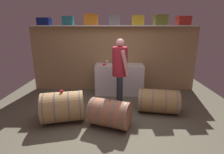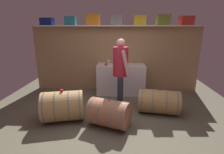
{
  "view_description": "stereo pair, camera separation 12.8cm",
  "coord_description": "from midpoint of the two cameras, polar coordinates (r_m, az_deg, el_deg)",
  "views": [
    {
      "loc": [
        0.04,
        -3.25,
        1.95
      ],
      "look_at": [
        -0.02,
        0.4,
        0.92
      ],
      "focal_mm": 28.26,
      "sensor_mm": 36.0,
      "label": 1
    },
    {
      "loc": [
        0.17,
        -3.24,
        1.95
      ],
      "look_at": [
        -0.02,
        0.4,
        0.92
      ],
      "focal_mm": 28.26,
      "sensor_mm": 36.0,
      "label": 2
    }
  ],
  "objects": [
    {
      "name": "ground_plane",
      "position": [
        4.28,
        1.3,
        -11.55
      ],
      "size": [
        6.28,
        7.64,
        0.02
      ],
      "primitive_type": "cube",
      "color": "#5D5A48"
    },
    {
      "name": "wine_glass",
      "position": [
        5.26,
        -0.31,
        5.08
      ],
      "size": [
        0.08,
        0.08,
        0.13
      ],
      "color": "white",
      "rests_on": "work_cabinet"
    },
    {
      "name": "back_wall_panel",
      "position": [
        5.55,
        1.89,
        5.76
      ],
      "size": [
        5.08,
        0.1,
        1.98
      ],
      "primitive_type": "cube",
      "color": "#A48257",
      "rests_on": "ground"
    },
    {
      "name": "toolcase_orange",
      "position": [
        5.37,
        -5.4,
        18.01
      ],
      "size": [
        0.4,
        0.25,
        0.32
      ],
      "primitive_type": "cube",
      "rotation": [
        0.0,
        0.0,
        0.07
      ],
      "color": "orange",
      "rests_on": "high_shelf_board"
    },
    {
      "name": "wine_barrel_far",
      "position": [
        4.31,
        15.75,
        -7.69
      ],
      "size": [
        1.0,
        0.7,
        0.57
      ],
      "rotation": [
        0.0,
        0.0,
        -0.17
      ],
      "color": "#A8834C",
      "rests_on": "ground"
    },
    {
      "name": "toolcase_teal",
      "position": [
        5.51,
        -12.61,
        17.31
      ],
      "size": [
        0.32,
        0.26,
        0.25
      ],
      "primitive_type": "cube",
      "rotation": [
        0.0,
        0.0,
        0.05
      ],
      "color": "teal",
      "rests_on": "high_shelf_board"
    },
    {
      "name": "toolcase_olive",
      "position": [
        5.46,
        16.87,
        17.28
      ],
      "size": [
        0.38,
        0.31,
        0.29
      ],
      "primitive_type": "cube",
      "rotation": [
        0.0,
        0.0,
        0.06
      ],
      "color": "olive",
      "rests_on": "high_shelf_board"
    },
    {
      "name": "winemaker_pouring",
      "position": [
        4.22,
        3.72,
        3.34
      ],
      "size": [
        0.41,
        0.51,
        1.7
      ],
      "rotation": [
        0.0,
        0.0,
        -1.51
      ],
      "color": "#292F3B",
      "rests_on": "ground"
    },
    {
      "name": "red_funnel",
      "position": [
        5.1,
        -1.24,
        4.34
      ],
      "size": [
        0.11,
        0.11,
        0.1
      ],
      "primitive_type": "cone",
      "color": "red",
      "rests_on": "work_cabinet"
    },
    {
      "name": "tasting_cup",
      "position": [
        3.82,
        -15.07,
        -4.3
      ],
      "size": [
        0.06,
        0.06,
        0.05
      ],
      "primitive_type": "cylinder",
      "color": "red",
      "rests_on": "wine_barrel_near"
    },
    {
      "name": "wine_barrel_flank",
      "position": [
        3.64,
        0.05,
        -11.62
      ],
      "size": [
        0.95,
        0.79,
        0.57
      ],
      "rotation": [
        0.0,
        0.0,
        -0.35
      ],
      "color": "#A1664A",
      "rests_on": "ground"
    },
    {
      "name": "toolcase_grey",
      "position": [
        5.32,
        2.16,
        17.95
      ],
      "size": [
        0.31,
        0.29,
        0.29
      ],
      "primitive_type": "cube",
      "rotation": [
        0.0,
        0.0,
        -0.03
      ],
      "color": "gray",
      "rests_on": "high_shelf_board"
    },
    {
      "name": "wine_bottle_amber",
      "position": [
        5.03,
        3.77,
        5.21
      ],
      "size": [
        0.07,
        0.07,
        0.32
      ],
      "color": "brown",
      "rests_on": "work_cabinet"
    },
    {
      "name": "wine_barrel_near",
      "position": [
        3.95,
        -14.75,
        -9.09
      ],
      "size": [
        0.98,
        0.83,
        0.66
      ],
      "rotation": [
        0.0,
        0.0,
        0.24
      ],
      "color": "tan",
      "rests_on": "ground"
    },
    {
      "name": "toolcase_yellow",
      "position": [
        5.35,
        9.77,
        17.66
      ],
      "size": [
        0.34,
        0.25,
        0.28
      ],
      "primitive_type": "cube",
      "rotation": [
        0.0,
        0.0,
        -0.05
      ],
      "color": "yellow",
      "rests_on": "high_shelf_board"
    },
    {
      "name": "toolcase_navy",
      "position": [
        5.73,
        -19.65,
        16.54
      ],
      "size": [
        0.37,
        0.25,
        0.21
      ],
      "primitive_type": "cube",
      "rotation": [
        0.0,
        0.0,
        -0.04
      ],
      "color": "navy",
      "rests_on": "high_shelf_board"
    },
    {
      "name": "toolcase_red",
      "position": [
        5.64,
        23.59,
        16.39
      ],
      "size": [
        0.37,
        0.3,
        0.25
      ],
      "primitive_type": "cube",
      "rotation": [
        0.0,
        0.0,
        0.06
      ],
      "color": "red",
      "rests_on": "high_shelf_board"
    },
    {
      "name": "high_shelf_board",
      "position": [
        5.32,
        1.95,
        16.22
      ],
      "size": [
        4.68,
        0.4,
        0.03
      ],
      "primitive_type": "cube",
      "color": "silver",
      "rests_on": "back_wall_panel"
    },
    {
      "name": "work_cabinet",
      "position": [
        5.32,
        3.57,
        -0.7
      ],
      "size": [
        1.41,
        0.59,
        0.89
      ],
      "primitive_type": "cube",
      "color": "white",
      "rests_on": "ground"
    }
  ]
}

